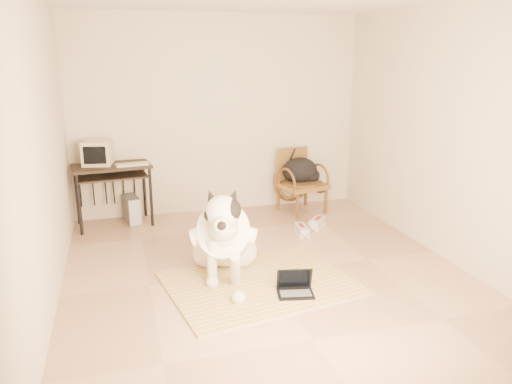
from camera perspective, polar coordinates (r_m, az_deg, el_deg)
name	(u,v)px	position (r m, az deg, el deg)	size (l,w,h in m)	color
floor	(265,272)	(5.21, 1.08, -9.13)	(4.50, 4.50, 0.00)	tan
wall_back	(219,116)	(6.97, -4.29, 8.71)	(4.50, 4.50, 0.00)	beige
wall_front	(387,212)	(2.79, 14.74, -2.20)	(4.50, 4.50, 0.00)	beige
wall_left	(42,154)	(4.64, -23.24, 4.05)	(4.50, 4.50, 0.00)	beige
wall_right	(446,134)	(5.71, 20.86, 6.23)	(4.50, 4.50, 0.00)	beige
rug	(260,283)	(4.95, 0.49, -10.38)	(1.95, 1.61, 0.02)	gold
dog	(224,238)	(4.99, -3.67, -5.27)	(0.71, 1.42, 1.02)	silver
laptop	(295,287)	(4.73, 4.48, -10.81)	(0.37, 0.30, 0.23)	black
computer_desk	(112,174)	(6.63, -16.14, 2.00)	(1.02, 0.65, 0.80)	black
crt_monitor	(97,153)	(6.66, -17.67, 4.30)	(0.40, 0.39, 0.31)	#BBAD92
desk_keyboard	(132,164)	(6.53, -13.96, 3.08)	(0.41, 0.15, 0.03)	#BBAD92
pc_tower	(132,209)	(6.82, -14.01, -1.94)	(0.23, 0.41, 0.36)	#535356
rattan_chair	(300,181)	(7.05, 5.06, 1.27)	(0.70, 0.69, 0.88)	brown
backpack	(302,171)	(7.05, 5.23, 2.36)	(0.54, 0.41, 0.37)	black
sneaker_left	(302,230)	(6.26, 5.26, -4.38)	(0.15, 0.32, 0.11)	white
sneaker_right	(317,223)	(6.52, 7.02, -3.56)	(0.33, 0.34, 0.12)	white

